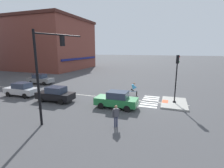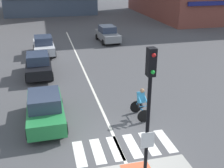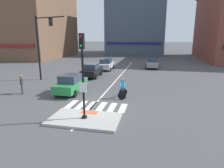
% 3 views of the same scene
% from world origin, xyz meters
% --- Properties ---
extents(ground_plane, '(300.00, 300.00, 0.00)m').
position_xyz_m(ground_plane, '(0.00, 0.00, 0.00)').
color(ground_plane, '#474749').
extents(traffic_island, '(4.16, 2.53, 0.15)m').
position_xyz_m(traffic_island, '(0.00, -2.52, 0.07)').
color(traffic_island, '#A3A099').
rests_on(traffic_island, ground).
extents(tactile_pad_front, '(1.10, 0.60, 0.01)m').
position_xyz_m(tactile_pad_front, '(0.00, -1.61, 0.15)').
color(tactile_pad_front, '#DB5B38').
rests_on(tactile_pad_front, traffic_island).
extents(signal_pole, '(0.44, 0.38, 4.91)m').
position_xyz_m(signal_pole, '(0.00, -2.53, 3.10)').
color(signal_pole, black).
rests_on(signal_pole, traffic_island).
extents(crosswalk_stripe_a, '(0.44, 1.80, 0.01)m').
position_xyz_m(crosswalk_stripe_a, '(-1.93, -0.02, 0.00)').
color(crosswalk_stripe_a, silver).
rests_on(crosswalk_stripe_a, ground).
extents(crosswalk_stripe_b, '(0.44, 1.80, 0.01)m').
position_xyz_m(crosswalk_stripe_b, '(-1.16, -0.02, 0.00)').
color(crosswalk_stripe_b, silver).
rests_on(crosswalk_stripe_b, ground).
extents(crosswalk_stripe_c, '(0.44, 1.80, 0.01)m').
position_xyz_m(crosswalk_stripe_c, '(-0.39, -0.02, 0.00)').
color(crosswalk_stripe_c, silver).
rests_on(crosswalk_stripe_c, ground).
extents(crosswalk_stripe_d, '(0.44, 1.80, 0.01)m').
position_xyz_m(crosswalk_stripe_d, '(0.39, -0.02, 0.00)').
color(crosswalk_stripe_d, silver).
rests_on(crosswalk_stripe_d, ground).
extents(crosswalk_stripe_e, '(0.44, 1.80, 0.01)m').
position_xyz_m(crosswalk_stripe_e, '(1.16, -0.02, 0.00)').
color(crosswalk_stripe_e, silver).
rests_on(crosswalk_stripe_e, ground).
extents(crosswalk_stripe_f, '(0.44, 1.80, 0.01)m').
position_xyz_m(crosswalk_stripe_f, '(1.93, -0.02, 0.00)').
color(crosswalk_stripe_f, silver).
rests_on(crosswalk_stripe_f, ground).
extents(lane_centre_line, '(0.14, 28.00, 0.01)m').
position_xyz_m(lane_centre_line, '(-0.22, 10.00, 0.00)').
color(lane_centre_line, silver).
rests_on(lane_centre_line, ground).
extents(traffic_light_mast, '(4.00, 1.48, 6.96)m').
position_xyz_m(traffic_light_mast, '(-8.01, 6.76, 4.48)').
color(traffic_light_mast, black).
rests_on(traffic_light_mast, ground).
extents(building_corner_left, '(15.05, 15.95, 16.49)m').
position_xyz_m(building_corner_left, '(-1.29, 43.70, 8.26)').
color(building_corner_left, '#3D4C60').
rests_on(building_corner_left, ground).
extents(building_corner_right, '(20.36, 19.26, 20.70)m').
position_xyz_m(building_corner_right, '(-26.60, 29.46, 10.37)').
color(building_corner_right, brown).
rests_on(building_corner_right, ground).
extents(car_green_westbound_near, '(1.88, 4.12, 1.64)m').
position_xyz_m(car_green_westbound_near, '(-3.17, 2.84, 0.81)').
color(car_green_westbound_near, '#237A3D').
rests_on(car_green_westbound_near, ground).
extents(car_silver_westbound_distant, '(1.95, 4.15, 1.64)m').
position_xyz_m(car_silver_westbound_distant, '(-3.01, 15.13, 0.81)').
color(car_silver_westbound_distant, silver).
rests_on(car_silver_westbound_distant, ground).
extents(car_grey_eastbound_distant, '(2.02, 4.19, 1.64)m').
position_xyz_m(car_grey_eastbound_distant, '(3.52, 18.24, 0.81)').
color(car_grey_eastbound_distant, slate).
rests_on(car_grey_eastbound_distant, ground).
extents(car_black_westbound_far, '(1.90, 4.13, 1.64)m').
position_xyz_m(car_black_westbound_far, '(-3.48, 9.76, 0.81)').
color(car_black_westbound_far, black).
rests_on(car_black_westbound_far, ground).
extents(cyclist, '(0.71, 1.12, 1.68)m').
position_xyz_m(cyclist, '(1.52, 2.24, 0.87)').
color(cyclist, black).
rests_on(cyclist, ground).
extents(pedestrian_at_curb_left, '(0.40, 0.44, 1.67)m').
position_xyz_m(pedestrian_at_curb_left, '(-7.16, 1.59, 0.98)').
color(pedestrian_at_curb_left, '#2D334C').
rests_on(pedestrian_at_curb_left, ground).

